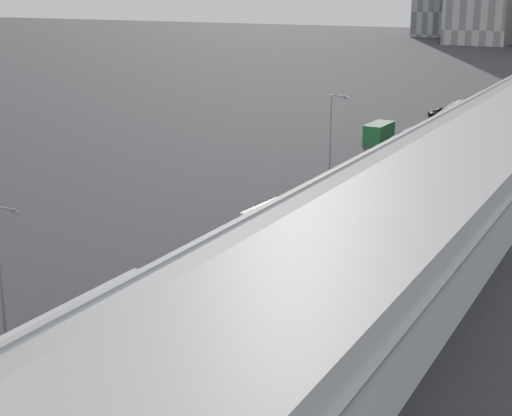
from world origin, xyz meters
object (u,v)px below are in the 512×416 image
Objects in this scene: street_lamp_near at (1,262)px; shipping_container at (379,133)px; bus_7 at (429,138)px; bus_4 at (299,219)px; bus_6 at (390,162)px; bus_2 at (78,347)px; bus_8 at (453,122)px; street_lamp_far at (332,128)px; bus_3 at (216,272)px; suv at (441,112)px; bus_5 at (348,189)px.

shipping_container is (-0.28, 68.72, -3.52)m from street_lamp_near.
bus_7 is 68.19m from street_lamp_near.
bus_6 is at bearing 96.18° from bus_4.
street_lamp_near is (-7.12, 1.75, 3.17)m from bus_2.
bus_2 is at bearing -94.20° from bus_8.
street_lamp_far is at bearing 89.25° from street_lamp_near.
street_lamp_near reaches higher than bus_3.
bus_6 is 7.51m from street_lamp_far.
bus_7 is 2.17× the size of shipping_container.
suv is (1.15, 94.91, -4.21)m from street_lamp_near.
bus_4 is 1.11× the size of bus_7.
bus_5 is 13.42m from bus_6.
street_lamp_near is at bearing -100.64° from bus_6.
suv is (-6.44, 82.68, -0.81)m from bus_3.
bus_7 is 2.54× the size of suv.
bus_2 is at bearing -83.16° from shipping_container.
street_lamp_far is (-6.46, 51.48, 3.43)m from bus_2.
street_lamp_near is at bearing -70.48° from suv.
bus_7 is at bearing 87.59° from bus_6.
street_lamp_near is (-6.70, -80.92, 3.23)m from bus_8.
bus_7 is (-0.27, 69.52, -0.19)m from bus_2.
bus_5 is at bearing 79.23° from street_lamp_near.
bus_8 is at bearing 95.21° from bus_7.
street_lamp_far is (-6.94, 37.50, 3.67)m from bus_3.
bus_4 reaches higher than bus_5.
bus_3 is 39.32m from bus_6.
bus_4 is 69.14m from suv.
street_lamp_near is (-7.53, -26.07, 3.19)m from bus_4.
street_lamp_far is at bearing -70.42° from suv.
bus_8 reaches higher than bus_6.
bus_5 is 31.52m from shipping_container.
bus_8 is 2.75× the size of suv.
bus_7 is 7.19m from shipping_container.
suv is (1.43, 26.18, -0.69)m from shipping_container.
bus_2 reaches higher than bus_8.
bus_8 is at bearing 88.66° from bus_3.
bus_2 is at bearing -85.88° from bus_4.
bus_4 reaches higher than suv.
bus_2 is 1.14× the size of bus_5.
bus_2 reaches higher than shipping_container.
shipping_container is at bearing 95.84° from bus_3.
shipping_container is 26.23m from suv.
shipping_container is at bearing -72.91° from suv.
street_lamp_near is 1.45× the size of shipping_container.
bus_7 is 19.41m from street_lamp_far.
street_lamp_far reaches higher than bus_4.
street_lamp_far is at bearing -104.36° from bus_7.
bus_7 is 13.15m from bus_8.
suv is (-5.55, 13.99, -0.98)m from bus_8.
street_lamp_near reaches higher than bus_8.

